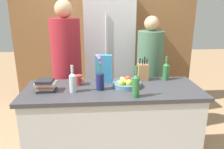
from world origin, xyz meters
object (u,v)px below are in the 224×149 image
object	(u,v)px
fruit_bowl	(127,83)
book_stack	(46,85)
coffee_mug	(78,80)
person_in_blue	(149,71)
knife_block	(143,72)
flower_vase	(100,78)
refrigerator	(109,56)
bottle_oil	(73,82)
cereal_box	(104,69)
bottle_wine	(166,71)
person_at_sink	(67,66)
bottle_vinegar	(136,85)

from	to	relation	value
fruit_bowl	book_stack	distance (m)	0.80
coffee_mug	person_in_blue	world-z (taller)	person_in_blue
knife_block	flower_vase	distance (m)	0.55
refrigerator	knife_block	size ratio (longest dim) A/B	7.38
flower_vase	bottle_oil	size ratio (longest dim) A/B	1.34
person_in_blue	knife_block	bearing A→B (deg)	-116.81
person_in_blue	cereal_box	bearing A→B (deg)	-145.64
refrigerator	bottle_oil	bearing A→B (deg)	-107.84
coffee_mug	bottle_oil	size ratio (longest dim) A/B	0.41
book_stack	bottle_wine	bearing A→B (deg)	11.84
flower_vase	bottle_wine	size ratio (longest dim) A/B	1.32
fruit_bowl	bottle_oil	world-z (taller)	bottle_oil
cereal_box	person_at_sink	xyz separation A→B (m)	(-0.44, 0.40, -0.06)
refrigerator	person_in_blue	size ratio (longest dim) A/B	1.23
refrigerator	flower_vase	world-z (taller)	refrigerator
refrigerator	coffee_mug	world-z (taller)	refrigerator
fruit_bowl	knife_block	world-z (taller)	knife_block
knife_block	person_in_blue	distance (m)	0.51
cereal_box	knife_block	bearing A→B (deg)	5.60
fruit_bowl	bottle_wine	distance (m)	0.52
fruit_bowl	cereal_box	distance (m)	0.30
fruit_bowl	book_stack	bearing A→B (deg)	-175.15
fruit_bowl	cereal_box	size ratio (longest dim) A/B	0.97
cereal_box	bottle_wine	size ratio (longest dim) A/B	1.13
refrigerator	knife_block	distance (m)	1.06
fruit_bowl	person_in_blue	xyz separation A→B (m)	(0.40, 0.66, -0.06)
fruit_bowl	book_stack	xyz separation A→B (m)	(-0.80, -0.07, 0.02)
knife_block	bottle_oil	world-z (taller)	knife_block
refrigerator	fruit_bowl	xyz separation A→B (m)	(0.11, -1.22, -0.03)
knife_block	book_stack	distance (m)	1.04
refrigerator	bottle_vinegar	size ratio (longest dim) A/B	6.74
bottle_vinegar	person_in_blue	world-z (taller)	person_in_blue
refrigerator	bottle_vinegar	xyz separation A→B (m)	(0.15, -1.49, 0.05)
knife_block	flower_vase	xyz separation A→B (m)	(-0.48, -0.27, 0.02)
bottle_wine	book_stack	bearing A→B (deg)	-168.16
coffee_mug	bottle_vinegar	bearing A→B (deg)	-34.54
cereal_box	bottle_wine	bearing A→B (deg)	3.15
flower_vase	knife_block	bearing A→B (deg)	29.05
book_stack	person_at_sink	size ratio (longest dim) A/B	0.11
refrigerator	bottle_wine	size ratio (longest dim) A/B	7.39
knife_block	bottle_wine	xyz separation A→B (m)	(0.26, -0.00, 0.01)
cereal_box	bottle_vinegar	bearing A→B (deg)	-57.94
book_stack	person_at_sink	distance (m)	0.64
refrigerator	knife_block	world-z (taller)	refrigerator
refrigerator	bottle_wine	xyz separation A→B (m)	(0.58, -1.02, 0.04)
flower_vase	bottle_vinegar	xyz separation A→B (m)	(0.32, -0.21, -0.00)
cereal_box	bottle_vinegar	distance (m)	0.51
cereal_box	person_at_sink	distance (m)	0.60
coffee_mug	bottle_wine	xyz separation A→B (m)	(0.97, 0.10, 0.05)
flower_vase	cereal_box	size ratio (longest dim) A/B	1.17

